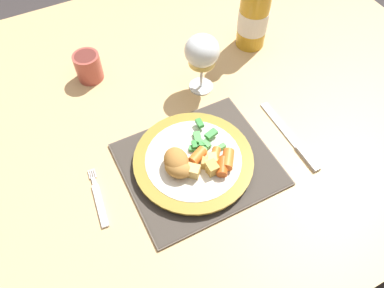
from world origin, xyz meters
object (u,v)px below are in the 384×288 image
at_px(fork, 99,201).
at_px(bottle, 254,12).
at_px(wine_glass, 202,53).
at_px(table_knife, 294,141).
at_px(dinner_plate, 193,161).
at_px(dining_table, 177,126).
at_px(drinking_cup, 88,66).

distance_m(fork, bottle, 0.61).
height_order(fork, wine_glass, wine_glass).
xyz_separation_m(table_knife, wine_glass, (-0.11, 0.25, 0.11)).
distance_m(dinner_plate, bottle, 0.44).
bearing_deg(bottle, dinner_plate, -138.56).
bearing_deg(dining_table, bottle, 22.56).
relative_size(dinner_plate, table_knife, 1.20).
bearing_deg(wine_glass, dinner_plate, -122.04).
height_order(dining_table, fork, fork).
height_order(dinner_plate, fork, dinner_plate).
bearing_deg(table_knife, fork, 172.58).
bearing_deg(table_knife, wine_glass, 113.30).
bearing_deg(wine_glass, dining_table, -159.84).
bearing_deg(table_knife, dinner_plate, 168.17).
bearing_deg(table_knife, dining_table, 131.42).
distance_m(dinner_plate, table_knife, 0.24).
distance_m(dining_table, wine_glass, 0.20).
distance_m(wine_glass, drinking_cup, 0.29).
relative_size(fork, wine_glass, 0.90).
xyz_separation_m(dining_table, table_knife, (0.19, -0.22, 0.08)).
height_order(dinner_plate, wine_glass, wine_glass).
bearing_deg(drinking_cup, bottle, -9.54).
distance_m(bottle, drinking_cup, 0.44).
distance_m(dinner_plate, fork, 0.21).
relative_size(table_knife, wine_glass, 1.38).
relative_size(fork, bottle, 0.53).
bearing_deg(dining_table, drinking_cup, 128.48).
bearing_deg(dinner_plate, fork, 177.52).
xyz_separation_m(fork, bottle, (0.53, 0.28, 0.10)).
height_order(dinner_plate, drinking_cup, drinking_cup).
bearing_deg(wine_glass, drinking_cup, 145.89).
height_order(dining_table, bottle, bottle).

